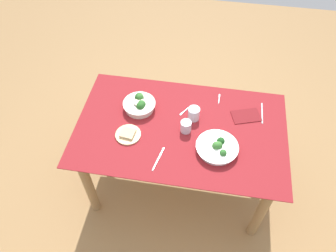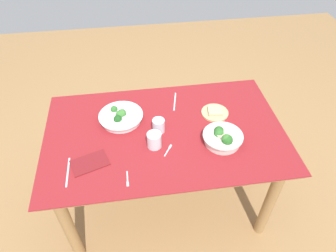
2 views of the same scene
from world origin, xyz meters
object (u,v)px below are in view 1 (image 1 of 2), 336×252
(water_glass_side, at_px, (194,114))
(napkin_folded_upper, at_px, (246,116))
(fork_by_near_bowl, at_px, (219,98))
(table_knife_left, at_px, (262,113))
(broccoli_bowl_far, at_px, (217,148))
(bread_side_plate, at_px, (128,134))
(water_glass_center, at_px, (186,126))
(broccoli_bowl_near, at_px, (140,104))
(fork_by_far_bowl, at_px, (184,112))
(table_knife_right, at_px, (158,159))

(water_glass_side, distance_m, napkin_folded_upper, 0.38)
(fork_by_near_bowl, xyz_separation_m, table_knife_left, (-0.31, 0.10, -0.00))
(broccoli_bowl_far, xyz_separation_m, fork_by_near_bowl, (0.02, -0.47, -0.02))
(bread_side_plate, bearing_deg, water_glass_side, -151.64)
(napkin_folded_upper, bearing_deg, table_knife_left, -157.51)
(water_glass_center, height_order, table_knife_left, water_glass_center)
(fork_by_near_bowl, relative_size, table_knife_left, 0.49)
(broccoli_bowl_near, xyz_separation_m, napkin_folded_upper, (-0.76, -0.05, -0.04))
(bread_side_plate, relative_size, water_glass_side, 1.84)
(fork_by_far_bowl, relative_size, table_knife_left, 0.44)
(water_glass_center, bearing_deg, fork_by_far_bowl, -78.09)
(water_glass_side, relative_size, table_knife_right, 0.50)
(water_glass_center, height_order, fork_by_near_bowl, water_glass_center)
(fork_by_near_bowl, bearing_deg, water_glass_side, 143.45)
(table_knife_left, bearing_deg, broccoli_bowl_near, 96.16)
(table_knife_left, bearing_deg, table_knife_right, 127.37)
(broccoli_bowl_far, height_order, table_knife_left, broccoli_bowl_far)
(napkin_folded_upper, bearing_deg, broccoli_bowl_far, 60.74)
(table_knife_right, bearing_deg, water_glass_center, 164.09)
(water_glass_center, bearing_deg, water_glass_side, -108.18)
(bread_side_plate, distance_m, fork_by_near_bowl, 0.73)
(fork_by_far_bowl, xyz_separation_m, table_knife_left, (-0.55, -0.08, -0.00))
(fork_by_near_bowl, xyz_separation_m, table_knife_right, (0.35, 0.60, -0.00))
(bread_side_plate, xyz_separation_m, water_glass_side, (-0.42, -0.23, 0.04))
(water_glass_center, bearing_deg, bread_side_plate, 15.56)
(table_knife_left, relative_size, table_knife_right, 1.04)
(broccoli_bowl_near, bearing_deg, table_knife_right, 117.31)
(water_glass_center, distance_m, napkin_folded_upper, 0.45)
(table_knife_left, xyz_separation_m, table_knife_right, (0.66, 0.50, 0.00))
(fork_by_far_bowl, bearing_deg, broccoli_bowl_near, -54.49)
(fork_by_far_bowl, bearing_deg, fork_by_near_bowl, 158.64)
(napkin_folded_upper, bearing_deg, fork_by_near_bowl, -35.63)
(table_knife_right, bearing_deg, water_glass_side, 167.18)
(broccoli_bowl_far, bearing_deg, fork_by_far_bowl, -48.79)
(bread_side_plate, xyz_separation_m, napkin_folded_upper, (-0.78, -0.30, -0.01))
(broccoli_bowl_far, xyz_separation_m, table_knife_right, (0.36, 0.13, -0.03))
(water_glass_side, relative_size, napkin_folded_upper, 0.48)
(fork_by_near_bowl, xyz_separation_m, napkin_folded_upper, (-0.20, 0.14, 0.00))
(bread_side_plate, bearing_deg, table_knife_left, -158.70)
(water_glass_side, height_order, table_knife_left, water_glass_side)
(water_glass_side, bearing_deg, bread_side_plate, 28.36)
(fork_by_far_bowl, height_order, table_knife_left, same)
(broccoli_bowl_far, height_order, napkin_folded_upper, broccoli_bowl_far)
(water_glass_side, bearing_deg, napkin_folded_upper, -168.07)
(broccoli_bowl_near, height_order, fork_by_near_bowl, broccoli_bowl_near)
(fork_by_far_bowl, height_order, table_knife_right, same)
(water_glass_side, distance_m, fork_by_near_bowl, 0.28)
(bread_side_plate, bearing_deg, fork_by_far_bowl, -141.72)
(fork_by_near_bowl, bearing_deg, water_glass_center, 149.37)
(broccoli_bowl_near, distance_m, fork_by_far_bowl, 0.32)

